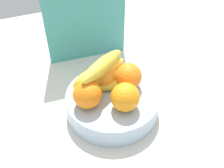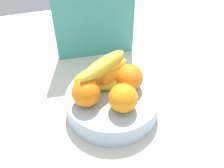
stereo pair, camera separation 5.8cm
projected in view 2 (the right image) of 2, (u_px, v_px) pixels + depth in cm
name	position (u px, v px, depth cm)	size (l,w,h in cm)	color
ground_plane	(110.00, 114.00, 81.59)	(180.00, 140.00, 3.00)	beige
fruit_bowl	(112.00, 102.00, 78.75)	(26.89, 26.89, 6.44)	#A8C0D9
orange_front_left	(123.00, 98.00, 70.00)	(7.79, 7.79, 7.79)	orange
orange_front_right	(130.00, 78.00, 76.05)	(7.79, 7.79, 7.79)	orange
orange_center	(106.00, 74.00, 77.23)	(7.79, 7.79, 7.79)	orange
orange_back_left	(86.00, 92.00, 71.56)	(7.79, 7.79, 7.79)	orange
banana_bunch	(103.00, 74.00, 75.05)	(18.30, 12.51, 10.60)	yellow
cutting_board	(94.00, 10.00, 89.79)	(28.00, 1.80, 36.00)	teal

